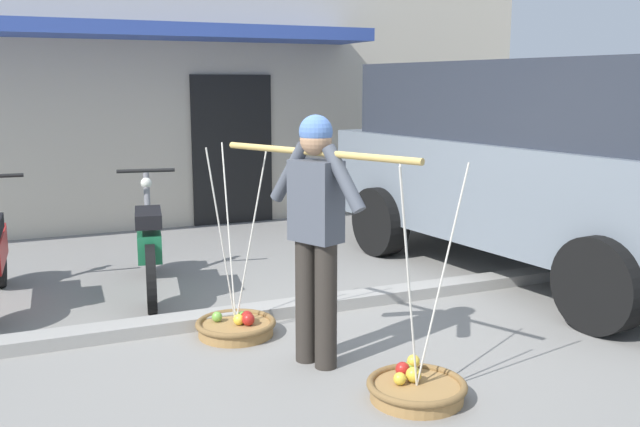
{
  "coord_description": "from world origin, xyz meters",
  "views": [
    {
      "loc": [
        -1.93,
        -4.61,
        1.9
      ],
      "look_at": [
        0.35,
        0.6,
        0.85
      ],
      "focal_mm": 40.02,
      "sensor_mm": 36.0,
      "label": 1
    }
  ],
  "objects": [
    {
      "name": "ground_plane",
      "position": [
        0.0,
        0.0,
        0.0
      ],
      "size": [
        90.0,
        90.0,
        0.0
      ],
      "primitive_type": "plane",
      "color": "gray"
    },
    {
      "name": "parked_truck",
      "position": [
        2.9,
        0.94,
        1.13
      ],
      "size": [
        2.58,
        4.98,
        2.1
      ],
      "color": "slate",
      "rests_on": "ground"
    },
    {
      "name": "sidewalk_curb",
      "position": [
        0.0,
        0.7,
        0.05
      ],
      "size": [
        20.0,
        0.24,
        0.1
      ],
      "primitive_type": "cube",
      "color": "gray",
      "rests_on": "ground"
    },
    {
      "name": "fruit_basket_left_side",
      "position": [
        0.23,
        -1.12,
        0.08
      ],
      "size": [
        0.61,
        0.61,
        1.45
      ],
      "color": "#9E7542",
      "rests_on": "ground"
    },
    {
      "name": "motorcycle_second_in_row",
      "position": [
        -0.83,
        1.77,
        0.45
      ],
      "size": [
        0.54,
        1.81,
        1.09
      ],
      "color": "black",
      "rests_on": "ground"
    },
    {
      "name": "storefront_building",
      "position": [
        -1.12,
        7.17,
        2.1
      ],
      "size": [
        13.0,
        6.0,
        4.2
      ],
      "color": "beige",
      "rests_on": "ground"
    },
    {
      "name": "fruit_basket_right_side",
      "position": [
        -0.44,
        0.39,
        0.08
      ],
      "size": [
        0.61,
        0.61,
        1.45
      ],
      "color": "#9E7542",
      "rests_on": "ground"
    },
    {
      "name": "fruit_vendor",
      "position": [
        -0.11,
        -0.37,
        0.98
      ],
      "size": [
        0.72,
        1.54,
        1.7
      ],
      "color": "#2D2823",
      "rests_on": "ground"
    }
  ]
}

